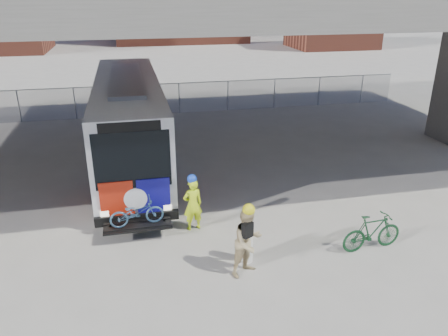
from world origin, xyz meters
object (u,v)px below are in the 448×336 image
object	(u,v)px
cyclist_tan	(248,241)
bike_parked	(372,232)
cyclist_hivis	(193,203)
bollard	(247,240)
bus	(129,114)

from	to	relation	value
cyclist_tan	bike_parked	distance (m)	3.80
cyclist_hivis	bike_parked	xyz separation A→B (m)	(4.82, -2.26, -0.33)
bollard	cyclist_hivis	size ratio (longest dim) A/B	0.65
bollard	cyclist_tan	world-z (taller)	cyclist_tan
bus	cyclist_tan	bearing A→B (deg)	-72.82
cyclist_hivis	bike_parked	bearing A→B (deg)	142.02
cyclist_tan	bike_parked	world-z (taller)	cyclist_tan
bus	cyclist_tan	world-z (taller)	bus
cyclist_hivis	cyclist_tan	bearing A→B (deg)	99.33
bus	bollard	distance (m)	8.99
cyclist_hivis	cyclist_tan	world-z (taller)	cyclist_tan
bollard	bike_parked	bearing A→B (deg)	-3.30
bike_parked	bus	bearing A→B (deg)	32.62
cyclist_tan	bike_parked	size ratio (longest dim) A/B	1.09
bus	cyclist_tan	distance (m)	9.40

